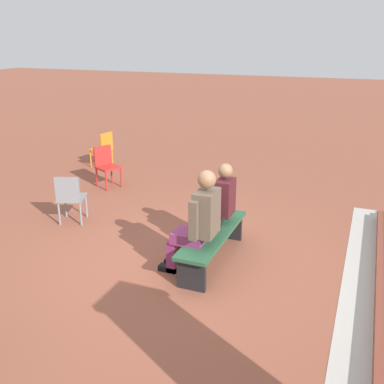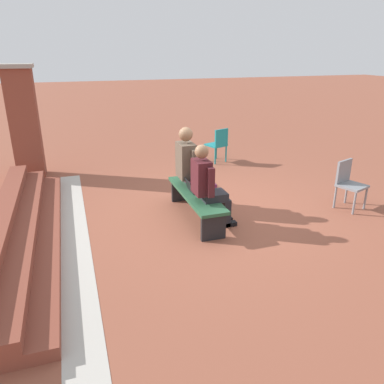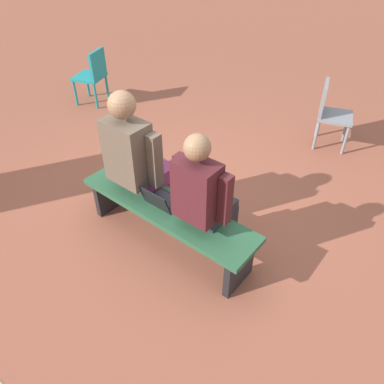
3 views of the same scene
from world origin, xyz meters
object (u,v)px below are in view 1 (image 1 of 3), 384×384
object	(u,v)px
plastic_chair_by_pillar	(106,164)
person_adult	(198,221)
bench	(213,238)
plastic_chair_far_right	(70,196)
person_student	(218,204)
laptop	(213,230)
plastic_chair_near_bench_left	(103,147)

from	to	relation	value
plastic_chair_by_pillar	person_adult	bearing A→B (deg)	48.84
bench	plastic_chair_by_pillar	bearing A→B (deg)	-126.13
person_adult	plastic_chair_far_right	xyz separation A→B (m)	(-0.80, -2.59, -0.28)
bench	person_student	bearing A→B (deg)	-169.91
person_student	plastic_chair_far_right	size ratio (longest dim) A/B	1.58
person_adult	laptop	xyz separation A→B (m)	(-0.34, 0.09, -0.26)
laptop	person_student	bearing A→B (deg)	-169.43
plastic_chair_by_pillar	plastic_chair_near_bench_left	world-z (taller)	same
person_student	bench	bearing A→B (deg)	10.09
person_student	laptop	bearing A→B (deg)	10.57
person_student	person_adult	xyz separation A→B (m)	(0.77, -0.01, 0.05)
plastic_chair_near_bench_left	person_student	bearing A→B (deg)	51.32
person_adult	plastic_chair_far_right	bearing A→B (deg)	-107.10
plastic_chair_by_pillar	plastic_chair_far_right	bearing A→B (deg)	14.80
person_adult	plastic_chair_by_pillar	world-z (taller)	person_adult
bench	person_adult	distance (m)	0.57
laptop	plastic_chair_by_pillar	world-z (taller)	plastic_chair_by_pillar
plastic_chair_far_right	bench	bearing A→B (deg)	81.37
bench	plastic_chair_near_bench_left	bearing A→B (deg)	-131.37
laptop	plastic_chair_by_pillar	bearing A→B (deg)	-126.59
plastic_chair_far_right	plastic_chair_near_bench_left	world-z (taller)	same
bench	plastic_chair_near_bench_left	world-z (taller)	plastic_chair_near_bench_left
bench	plastic_chair_far_right	xyz separation A→B (m)	(-0.40, -2.66, 0.13)
person_student	plastic_chair_by_pillar	distance (m)	3.66
plastic_chair_far_right	plastic_chair_near_bench_left	size ratio (longest dim) A/B	1.00
person_adult	plastic_chair_by_pillar	distance (m)	4.12
bench	plastic_chair_by_pillar	size ratio (longest dim) A/B	2.14
plastic_chair_by_pillar	plastic_chair_near_bench_left	xyz separation A→B (m)	(-1.22, -0.85, 0.00)
bench	plastic_chair_far_right	distance (m)	2.69
bench	laptop	size ratio (longest dim) A/B	5.62
person_adult	person_student	bearing A→B (deg)	179.50
bench	person_student	size ratio (longest dim) A/B	1.35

